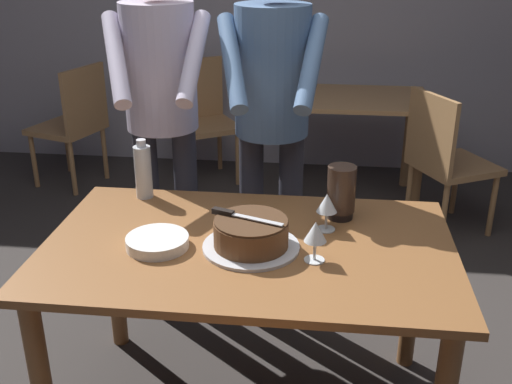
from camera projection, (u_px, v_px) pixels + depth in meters
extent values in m
cube|color=brown|center=(248.00, 247.00, 2.18)|extent=(1.45, 0.89, 0.03)
cylinder|color=brown|center=(114.00, 274.00, 2.73)|extent=(0.07, 0.07, 0.72)
cylinder|color=brown|center=(412.00, 293.00, 2.59)|extent=(0.07, 0.07, 0.72)
cylinder|color=silver|center=(251.00, 247.00, 2.14)|extent=(0.34, 0.34, 0.01)
cylinder|color=brown|center=(251.00, 234.00, 2.12)|extent=(0.26, 0.26, 0.09)
cylinder|color=#432A18|center=(251.00, 221.00, 2.10)|extent=(0.25, 0.25, 0.01)
cube|color=silver|center=(256.00, 219.00, 2.09)|extent=(0.19, 0.09, 0.00)
cube|color=black|center=(223.00, 212.00, 2.14)|extent=(0.08, 0.05, 0.02)
cylinder|color=white|center=(158.00, 246.00, 2.15)|extent=(0.22, 0.22, 0.01)
cylinder|color=white|center=(158.00, 243.00, 2.14)|extent=(0.22, 0.22, 0.01)
cylinder|color=white|center=(157.00, 241.00, 2.14)|extent=(0.22, 0.22, 0.01)
cylinder|color=white|center=(157.00, 238.00, 2.13)|extent=(0.22, 0.22, 0.01)
cylinder|color=silver|center=(326.00, 229.00, 2.27)|extent=(0.07, 0.07, 0.00)
cylinder|color=silver|center=(326.00, 220.00, 2.26)|extent=(0.01, 0.01, 0.07)
cone|color=silver|center=(327.00, 203.00, 2.23)|extent=(0.08, 0.08, 0.07)
cylinder|color=silver|center=(314.00, 260.00, 2.06)|extent=(0.07, 0.07, 0.00)
cylinder|color=silver|center=(315.00, 250.00, 2.04)|extent=(0.01, 0.01, 0.07)
cone|color=silver|center=(315.00, 231.00, 2.02)|extent=(0.08, 0.08, 0.07)
cylinder|color=silver|center=(143.00, 172.00, 2.51)|extent=(0.07, 0.07, 0.22)
cylinder|color=silver|center=(141.00, 143.00, 2.46)|extent=(0.04, 0.04, 0.03)
cylinder|color=black|center=(340.00, 214.00, 2.36)|extent=(0.10, 0.10, 0.03)
cylinder|color=#3F2D23|center=(341.00, 189.00, 2.32)|extent=(0.11, 0.11, 0.18)
cylinder|color=#2D2D38|center=(290.00, 230.00, 2.88)|extent=(0.11, 0.11, 0.95)
cylinder|color=#2D2D38|center=(252.00, 229.00, 2.89)|extent=(0.11, 0.11, 0.95)
cylinder|color=#4C6B93|center=(272.00, 71.00, 2.59)|extent=(0.32, 0.32, 0.55)
cylinder|color=#4C6B93|center=(312.00, 63.00, 2.39)|extent=(0.13, 0.42, 0.34)
cylinder|color=#4C6B93|center=(232.00, 62.00, 2.40)|extent=(0.18, 0.42, 0.34)
cylinder|color=#2D2D38|center=(188.00, 221.00, 2.97)|extent=(0.11, 0.11, 0.95)
cylinder|color=#2D2D38|center=(150.00, 222.00, 2.96)|extent=(0.11, 0.11, 0.95)
cylinder|color=#B7ADC6|center=(159.00, 67.00, 2.67)|extent=(0.32, 0.32, 0.55)
cylinder|color=#B7ADC6|center=(194.00, 58.00, 2.49)|extent=(0.08, 0.42, 0.34)
cylinder|color=#B7ADC6|center=(116.00, 59.00, 2.46)|extent=(0.23, 0.41, 0.34)
cube|color=tan|center=(354.00, 99.00, 4.15)|extent=(1.00, 0.70, 0.03)
cylinder|color=tan|center=(288.00, 161.00, 4.09)|extent=(0.07, 0.07, 0.71)
cylinder|color=tan|center=(418.00, 166.00, 4.00)|extent=(0.07, 0.07, 0.71)
cylinder|color=tan|center=(293.00, 136.00, 4.60)|extent=(0.07, 0.07, 0.71)
cylinder|color=tan|center=(408.00, 140.00, 4.51)|extent=(0.07, 0.07, 0.71)
cube|color=tan|center=(454.00, 166.00, 3.80)|extent=(0.59, 0.59, 0.04)
cylinder|color=tan|center=(455.00, 185.00, 4.11)|extent=(0.04, 0.04, 0.41)
cylinder|color=tan|center=(493.00, 206.00, 3.79)|extent=(0.04, 0.04, 0.41)
cylinder|color=tan|center=(409.00, 192.00, 3.98)|extent=(0.04, 0.04, 0.41)
cylinder|color=tan|center=(444.00, 215.00, 3.67)|extent=(0.04, 0.04, 0.41)
cube|color=tan|center=(431.00, 132.00, 3.64)|extent=(0.23, 0.40, 0.45)
cube|color=tan|center=(66.00, 128.00, 4.52)|extent=(0.56, 0.56, 0.04)
cylinder|color=tan|center=(34.00, 161.00, 4.53)|extent=(0.04, 0.04, 0.41)
cylinder|color=tan|center=(68.00, 147.00, 4.83)|extent=(0.04, 0.04, 0.41)
cylinder|color=tan|center=(73.00, 168.00, 4.39)|extent=(0.04, 0.04, 0.41)
cylinder|color=tan|center=(105.00, 153.00, 4.69)|extent=(0.04, 0.04, 0.41)
cube|color=tan|center=(85.00, 99.00, 4.35)|extent=(0.17, 0.43, 0.45)
cube|color=tan|center=(205.00, 126.00, 4.57)|extent=(0.61, 0.61, 0.04)
cylinder|color=tan|center=(238.00, 159.00, 4.58)|extent=(0.04, 0.04, 0.41)
cylinder|color=tan|center=(192.00, 166.00, 4.44)|extent=(0.04, 0.04, 0.41)
cylinder|color=tan|center=(220.00, 145.00, 4.88)|extent=(0.04, 0.04, 0.41)
cylinder|color=tan|center=(176.00, 151.00, 4.74)|extent=(0.04, 0.04, 0.41)
cube|color=tan|center=(195.00, 88.00, 4.65)|extent=(0.39, 0.26, 0.45)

